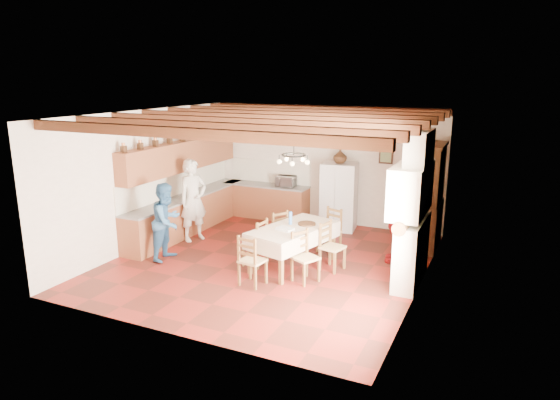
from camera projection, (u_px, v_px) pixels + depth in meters
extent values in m
cube|color=#511D15|center=(269.00, 262.00, 10.23)|extent=(6.00, 6.50, 0.02)
cube|color=white|center=(269.00, 113.00, 9.49)|extent=(6.00, 6.50, 0.02)
cube|color=beige|center=(325.00, 165.00, 12.73)|extent=(6.00, 0.02, 3.00)
cube|color=beige|center=(167.00, 238.00, 7.00)|extent=(6.00, 0.02, 3.00)
cube|color=beige|center=(148.00, 178.00, 11.09)|extent=(0.02, 6.50, 3.00)
cube|color=beige|center=(425.00, 207.00, 8.63)|extent=(0.02, 6.50, 3.00)
cube|color=brown|center=(189.00, 214.00, 12.15)|extent=(0.60, 4.30, 0.86)
cube|color=brown|center=(266.00, 202.00, 13.35)|extent=(2.30, 0.60, 0.86)
cube|color=slate|center=(188.00, 196.00, 12.04)|extent=(0.62, 4.30, 0.04)
cube|color=slate|center=(266.00, 185.00, 13.24)|extent=(2.34, 0.62, 0.04)
cube|color=white|center=(178.00, 182.00, 12.08)|extent=(0.03, 4.30, 0.60)
cube|color=white|center=(271.00, 171.00, 13.41)|extent=(2.30, 0.03, 0.60)
cube|color=brown|center=(182.00, 156.00, 11.86)|extent=(0.35, 4.20, 0.70)
cube|color=#322017|center=(386.00, 155.00, 11.98)|extent=(0.34, 0.03, 0.42)
cube|color=silver|center=(339.00, 196.00, 12.23)|extent=(0.91, 0.78, 1.66)
cube|color=silver|center=(293.00, 228.00, 9.79)|extent=(1.41, 2.07, 0.05)
cube|color=brown|center=(250.00, 255.00, 9.51)|extent=(0.09, 0.09, 0.78)
cube|color=brown|center=(281.00, 264.00, 9.03)|extent=(0.09, 0.09, 0.78)
cube|color=brown|center=(303.00, 234.00, 10.76)|extent=(0.09, 0.09, 0.78)
cube|color=brown|center=(333.00, 241.00, 10.28)|extent=(0.09, 0.09, 0.78)
torus|color=black|center=(294.00, 155.00, 9.44)|extent=(0.47, 0.47, 0.03)
imported|color=silver|center=(193.00, 200.00, 11.38)|extent=(0.69, 0.81, 1.89)
imported|color=#326597|center=(167.00, 221.00, 10.22)|extent=(0.65, 0.81, 1.62)
imported|color=maroon|center=(396.00, 224.00, 10.08)|extent=(0.54, 0.98, 1.58)
imported|color=silver|center=(286.00, 181.00, 12.96)|extent=(0.51, 0.37, 0.27)
imported|color=#331D0F|center=(340.00, 156.00, 11.99)|extent=(0.34, 0.34, 0.34)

